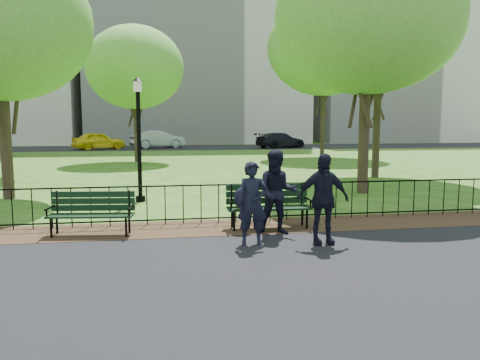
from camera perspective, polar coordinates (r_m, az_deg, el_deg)
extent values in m
plane|color=#2D5C18|center=(8.99, 5.36, -7.68)|extent=(120.00, 120.00, 0.00)
cube|color=black|center=(5.94, 14.15, -15.68)|extent=(60.00, 9.20, 0.01)
cube|color=#342115|center=(10.40, 3.23, -5.56)|extent=(60.00, 1.60, 0.01)
cube|color=black|center=(43.52, -6.58, 3.96)|extent=(70.00, 9.00, 0.01)
cylinder|color=black|center=(10.73, 2.67, -0.47)|extent=(24.00, 0.04, 0.04)
cylinder|color=black|center=(10.86, 2.65, -4.45)|extent=(24.00, 0.04, 0.04)
cylinder|color=black|center=(10.80, 2.66, -2.74)|extent=(0.02, 0.02, 0.90)
cube|color=silver|center=(57.97, -5.42, 19.64)|extent=(24.00, 15.00, 30.00)
cube|color=white|center=(63.83, 17.51, 15.44)|extent=(20.00, 15.00, 24.00)
cube|color=black|center=(10.06, 3.59, -3.44)|extent=(1.82, 0.52, 0.04)
cube|color=black|center=(10.26, 3.30, -1.28)|extent=(1.81, 0.08, 0.45)
cylinder|color=black|center=(9.80, -0.71, -5.06)|extent=(0.05, 0.05, 0.45)
cylinder|color=black|center=(10.12, 8.15, -4.74)|extent=(0.05, 0.05, 0.45)
cylinder|color=black|center=(10.15, -0.98, -4.64)|extent=(0.05, 0.05, 0.45)
cylinder|color=black|center=(10.46, 7.59, -4.35)|extent=(0.05, 0.05, 0.45)
cylinder|color=black|center=(9.89, -1.26, -2.55)|extent=(0.05, 0.56, 0.04)
cylinder|color=black|center=(10.24, 8.28, -2.29)|extent=(0.05, 0.56, 0.04)
ellipsoid|color=black|center=(9.82, 0.48, -2.19)|extent=(0.43, 0.31, 0.47)
cube|color=black|center=(9.87, -17.75, -4.15)|extent=(1.73, 0.65, 0.04)
cube|color=black|center=(10.05, -17.46, -2.07)|extent=(1.68, 0.24, 0.42)
cylinder|color=black|center=(9.97, -22.04, -5.46)|extent=(0.05, 0.05, 0.42)
cylinder|color=black|center=(9.59, -13.72, -5.63)|extent=(0.05, 0.05, 0.42)
cylinder|color=black|center=(10.28, -21.42, -5.06)|extent=(0.05, 0.05, 0.42)
cylinder|color=black|center=(9.91, -13.34, -5.21)|extent=(0.05, 0.05, 0.42)
cylinder|color=black|center=(10.08, -22.18, -3.13)|extent=(0.10, 0.53, 0.04)
cylinder|color=black|center=(9.66, -13.21, -3.22)|extent=(0.10, 0.53, 0.04)
cylinder|color=black|center=(13.88, -12.03, -2.26)|extent=(0.28, 0.28, 0.16)
cylinder|color=black|center=(13.72, -12.19, 4.00)|extent=(0.12, 0.12, 3.19)
cube|color=beige|center=(13.74, -12.38, 11.07)|extent=(0.22, 0.22, 0.30)
cone|color=black|center=(13.76, -12.40, 11.90)|extent=(0.32, 0.32, 0.12)
cylinder|color=#2D2116|center=(15.57, -26.62, 3.69)|extent=(0.33, 0.33, 3.15)
cylinder|color=#2D2116|center=(15.58, 14.85, 4.73)|extent=(0.34, 0.34, 3.44)
ellipsoid|color=#5F9F2F|center=(15.93, 15.31, 18.85)|extent=(5.79, 5.79, 4.92)
cylinder|color=#2D2116|center=(20.31, 16.30, 5.77)|extent=(0.30, 0.30, 3.88)
ellipsoid|color=#5F9F2F|center=(20.71, 16.74, 18.00)|extent=(6.53, 6.53, 5.55)
cylinder|color=#2D2116|center=(28.00, -12.49, 5.58)|extent=(0.30, 0.30, 3.32)
ellipsoid|color=#5F9F2F|center=(28.17, -12.70, 13.24)|extent=(5.60, 5.60, 4.76)
cylinder|color=#2D2116|center=(31.37, 10.04, 6.73)|extent=(0.28, 0.28, 4.37)
ellipsoid|color=#5F9F2F|center=(31.74, 10.24, 15.69)|extent=(7.36, 7.36, 6.26)
imported|color=black|center=(8.69, 1.53, -2.84)|extent=(0.60, 0.42, 1.55)
imported|color=black|center=(9.50, 4.56, -1.51)|extent=(0.91, 0.61, 1.72)
imported|color=black|center=(8.86, 10.03, -2.28)|extent=(1.00, 0.42, 1.70)
imported|color=yellow|center=(41.80, -16.84, 4.61)|extent=(4.70, 3.41, 1.49)
imported|color=#9A9CA1|center=(42.71, -9.98, 4.92)|extent=(5.08, 3.31, 1.58)
imported|color=black|center=(42.66, 4.97, 4.85)|extent=(5.11, 3.51, 1.38)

